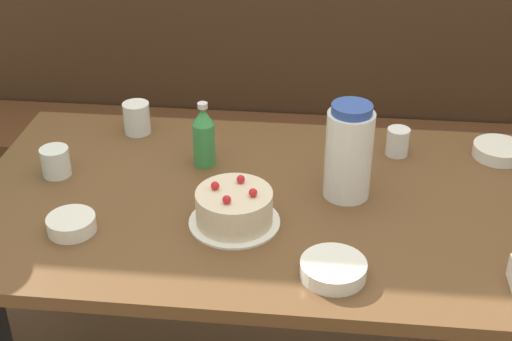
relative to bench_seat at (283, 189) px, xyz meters
name	(u,v)px	position (x,y,z in m)	size (l,w,h in m)	color
bench_seat	(283,189)	(0.00, 0.00, 0.00)	(2.80, 0.38, 0.46)	#56331E
dining_table	(263,226)	(0.00, -0.83, 0.41)	(1.47, 0.84, 0.72)	brown
birthday_cake	(234,208)	(-0.06, -0.94, 0.53)	(0.22, 0.22, 0.10)	white
water_pitcher	(349,152)	(0.21, -0.79, 0.61)	(0.12, 0.12, 0.25)	white
soju_bottle	(204,136)	(-0.17, -0.67, 0.58)	(0.06, 0.06, 0.18)	#388E4C
bowl_soup_white	(71,224)	(-0.43, -1.01, 0.51)	(0.11, 0.11, 0.04)	white
bowl_rice_small	(333,269)	(0.18, -1.12, 0.51)	(0.14, 0.14, 0.04)	white
bowl_side_dish	(499,151)	(0.62, -0.55, 0.51)	(0.14, 0.14, 0.03)	white
glass_water_tall	(398,142)	(0.34, -0.57, 0.53)	(0.06, 0.06, 0.08)	silver
glass_tumbler_short	(137,118)	(-0.40, -0.51, 0.54)	(0.08, 0.08, 0.09)	silver
glass_shot_small	(56,162)	(-0.55, -0.77, 0.53)	(0.07, 0.07, 0.08)	silver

